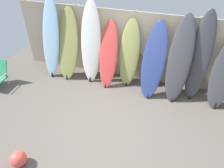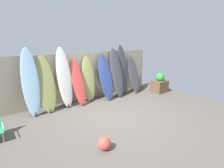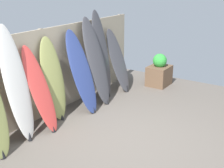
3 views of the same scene
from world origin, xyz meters
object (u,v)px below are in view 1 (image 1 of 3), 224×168
(surfboard_red_3, at_px, (108,55))
(beach_ball, at_px, (18,159))
(surfboard_skyblue_0, at_px, (51,38))
(surfboard_charcoal_8, at_px, (223,75))
(surfboard_charcoal_7, at_px, (200,58))
(surfboard_olive_4, at_px, (129,54))
(surfboard_olive_1, at_px, (67,45))
(surfboard_navy_5, at_px, (154,61))
(surfboard_white_2, at_px, (91,44))
(surfboard_charcoal_6, at_px, (180,60))

(surfboard_red_3, relative_size, beach_ball, 5.60)
(surfboard_skyblue_0, xyz_separation_m, beach_ball, (0.79, -2.82, -0.88))
(surfboard_charcoal_8, bearing_deg, surfboard_charcoal_7, 167.39)
(surfboard_charcoal_7, bearing_deg, surfboard_olive_4, 178.37)
(surfboard_skyblue_0, distance_m, surfboard_olive_4, 2.05)
(surfboard_olive_1, height_order, surfboard_charcoal_8, surfboard_olive_1)
(surfboard_olive_1, relative_size, surfboard_charcoal_8, 1.17)
(surfboard_skyblue_0, height_order, beach_ball, surfboard_skyblue_0)
(surfboard_red_3, bearing_deg, surfboard_olive_1, 178.72)
(surfboard_navy_5, distance_m, surfboard_charcoal_7, 1.00)
(surfboard_navy_5, height_order, surfboard_charcoal_7, surfboard_charcoal_7)
(surfboard_white_2, relative_size, surfboard_navy_5, 1.18)
(surfboard_charcoal_7, xyz_separation_m, beach_ball, (-2.84, -2.89, -0.87))
(surfboard_skyblue_0, height_order, surfboard_olive_4, surfboard_skyblue_0)
(surfboard_white_2, relative_size, surfboard_charcoal_8, 1.32)
(surfboard_red_3, relative_size, surfboard_charcoal_8, 1.03)
(beach_ball, bearing_deg, surfboard_olive_4, 67.00)
(surfboard_white_2, relative_size, surfboard_charcoal_7, 0.99)
(surfboard_red_3, relative_size, surfboard_olive_4, 0.95)
(surfboard_charcoal_6, relative_size, surfboard_charcoal_8, 1.26)
(surfboard_white_2, distance_m, surfboard_charcoal_8, 3.10)
(surfboard_white_2, height_order, beach_ball, surfboard_white_2)
(surfboard_navy_5, distance_m, beach_ball, 3.38)
(surfboard_skyblue_0, height_order, surfboard_white_2, surfboard_skyblue_0)
(surfboard_charcoal_6, distance_m, beach_ball, 3.76)
(surfboard_white_2, xyz_separation_m, surfboard_charcoal_6, (2.14, -0.11, -0.04))
(surfboard_charcoal_8, bearing_deg, surfboard_charcoal_6, -178.59)
(surfboard_red_3, height_order, beach_ball, surfboard_red_3)
(surfboard_olive_4, height_order, surfboard_charcoal_6, surfboard_charcoal_6)
(surfboard_skyblue_0, distance_m, surfboard_white_2, 1.08)
(surfboard_olive_1, xyz_separation_m, surfboard_charcoal_6, (2.77, -0.08, 0.08))
(surfboard_navy_5, height_order, beach_ball, surfboard_navy_5)
(surfboard_olive_1, xyz_separation_m, surfboard_charcoal_7, (3.19, 0.06, 0.13))
(surfboard_olive_1, xyz_separation_m, surfboard_white_2, (0.63, 0.03, 0.12))
(surfboard_navy_5, xyz_separation_m, beach_ball, (-1.87, -2.72, -0.71))
(surfboard_navy_5, bearing_deg, surfboard_charcoal_8, 1.93)
(surfboard_olive_1, xyz_separation_m, surfboard_navy_5, (2.22, -0.11, -0.03))
(surfboard_white_2, height_order, surfboard_charcoal_7, surfboard_charcoal_7)
(surfboard_olive_1, height_order, beach_ball, surfboard_olive_1)
(surfboard_red_3, relative_size, surfboard_navy_5, 0.92)
(surfboard_charcoal_6, relative_size, surfboard_charcoal_7, 0.95)
(surfboard_red_3, height_order, surfboard_charcoal_7, surfboard_charcoal_7)
(surfboard_charcoal_7, bearing_deg, surfboard_navy_5, -169.99)
(surfboard_red_3, xyz_separation_m, surfboard_charcoal_7, (2.08, 0.09, 0.23))
(surfboard_olive_1, distance_m, surfboard_white_2, 0.65)
(surfboard_charcoal_6, bearing_deg, surfboard_olive_4, 170.89)
(surfboard_red_3, bearing_deg, surfboard_navy_5, -4.33)
(surfboard_skyblue_0, relative_size, surfboard_charcoal_7, 1.01)
(surfboard_skyblue_0, distance_m, surfboard_red_3, 1.56)
(surfboard_navy_5, distance_m, surfboard_charcoal_6, 0.57)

